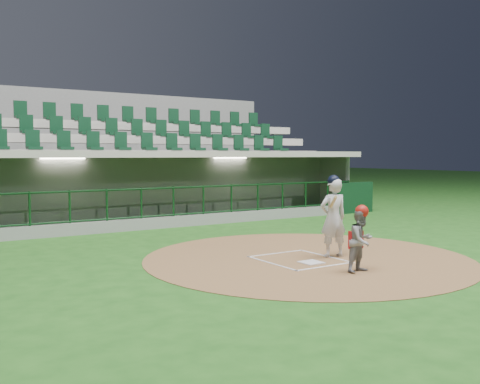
{
  "coord_description": "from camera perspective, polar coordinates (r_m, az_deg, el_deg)",
  "views": [
    {
      "loc": [
        -7.26,
        -9.23,
        2.28
      ],
      "look_at": [
        0.33,
        2.6,
        1.3
      ],
      "focal_mm": 40.0,
      "sensor_mm": 36.0,
      "label": 1
    }
  ],
  "objects": [
    {
      "name": "catcher",
      "position": [
        10.64,
        12.81,
        -4.91
      ],
      "size": [
        0.66,
        0.55,
        1.31
      ],
      "color": "gray",
      "rests_on": "dirt_circle"
    },
    {
      "name": "home_plate",
      "position": [
        11.43,
        7.61,
        -7.45
      ],
      "size": [
        0.43,
        0.43,
        0.02
      ],
      "primitive_type": "cube",
      "color": "silver",
      "rests_on": "dirt_circle"
    },
    {
      "name": "batter_box_chalk",
      "position": [
        11.73,
        6.34,
        -7.16
      ],
      "size": [
        1.55,
        1.8,
        0.01
      ],
      "color": "silver",
      "rests_on": "ground"
    },
    {
      "name": "ground",
      "position": [
        11.96,
        5.43,
        -7.02
      ],
      "size": [
        120.0,
        120.0,
        0.0
      ],
      "primitive_type": "plane",
      "color": "#1B4B15",
      "rests_on": "ground"
    },
    {
      "name": "dirt_circle",
      "position": [
        11.99,
        7.16,
        -6.97
      ],
      "size": [
        7.2,
        7.2,
        0.01
      ],
      "primitive_type": "cylinder",
      "color": "brown",
      "rests_on": "ground"
    },
    {
      "name": "seating_deck",
      "position": [
        21.42,
        -12.86,
        1.6
      ],
      "size": [
        17.0,
        6.72,
        5.15
      ],
      "color": "slate",
      "rests_on": "ground"
    },
    {
      "name": "dugout_structure",
      "position": [
        18.66,
        -9.19,
        -0.12
      ],
      "size": [
        16.4,
        3.7,
        3.0
      ],
      "color": "slate",
      "rests_on": "ground"
    },
    {
      "name": "batter",
      "position": [
        12.03,
        9.92,
        -2.54
      ],
      "size": [
        0.89,
        0.91,
        1.83
      ],
      "color": "silver",
      "rests_on": "dirt_circle"
    }
  ]
}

